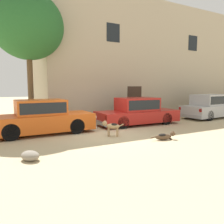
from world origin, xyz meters
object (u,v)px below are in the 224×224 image
parked_sedan_second (137,111)px  parked_sedan_third (210,106)px  stray_dog_spotted (165,136)px  stray_dog_tan (112,126)px  parked_sedan_nearest (42,117)px  acacia_tree_left (28,26)px

parked_sedan_second → parked_sedan_third: bearing=0.2°
stray_dog_spotted → stray_dog_tan: (-1.54, 1.56, 0.29)m
parked_sedan_nearest → stray_dog_spotted: (4.01, -3.45, -0.59)m
parked_sedan_second → acacia_tree_left: size_ratio=0.70×
parked_sedan_nearest → stray_dog_spotted: 5.32m
parked_sedan_nearest → stray_dog_tan: parked_sedan_nearest is taller
stray_dog_spotted → stray_dog_tan: bearing=147.9°
parked_sedan_second → stray_dog_spotted: (-1.11, -3.49, -0.57)m
stray_dog_spotted → parked_sedan_third: bearing=39.1°
parked_sedan_nearest → stray_dog_tan: bearing=-38.0°
parked_sedan_second → acacia_tree_left: (-5.23, 2.09, 4.36)m
parked_sedan_nearest → acacia_tree_left: size_ratio=0.68×
parked_sedan_second → acacia_tree_left: 7.13m
parked_sedan_nearest → stray_dog_tan: (2.47, -1.89, -0.30)m
parked_sedan_third → acacia_tree_left: acacia_tree_left is taller
parked_sedan_second → acacia_tree_left: bearing=159.8°
parked_sedan_second → stray_dog_spotted: 3.70m
acacia_tree_left → parked_sedan_second: bearing=-21.8°
parked_sedan_nearest → parked_sedan_second: bearing=-0.2°
parked_sedan_third → stray_dog_tan: bearing=-172.5°
stray_dog_tan → stray_dog_spotted: bearing=173.5°
parked_sedan_nearest → parked_sedan_second: 5.12m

